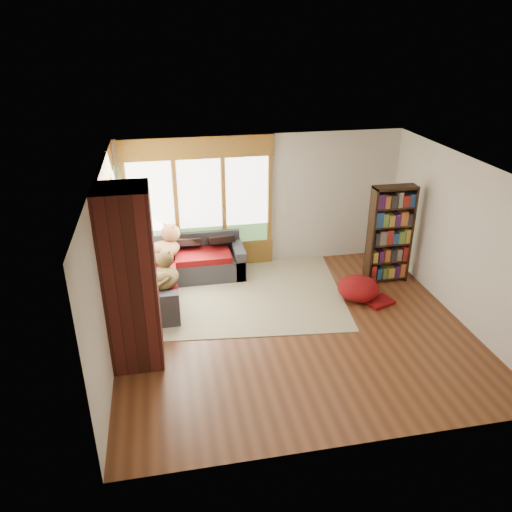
{
  "coord_description": "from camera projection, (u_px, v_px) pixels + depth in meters",
  "views": [
    {
      "loc": [
        -1.87,
        -6.51,
        4.45
      ],
      "look_at": [
        -0.45,
        0.8,
        0.95
      ],
      "focal_mm": 35.0,
      "sensor_mm": 36.0,
      "label": 1
    }
  ],
  "objects": [
    {
      "name": "ceiling",
      "position": [
        299.0,
        170.0,
        6.89
      ],
      "size": [
        5.5,
        5.5,
        0.0
      ],
      "primitive_type": "plane",
      "color": "white"
    },
    {
      "name": "wall_left",
      "position": [
        106.0,
        271.0,
        6.97
      ],
      "size": [
        0.04,
        5.0,
        2.6
      ],
      "primitive_type": "cube",
      "color": "silver",
      "rests_on": "ground"
    },
    {
      "name": "bookshelf",
      "position": [
        390.0,
        235.0,
        9.11
      ],
      "size": [
        0.79,
        0.26,
        1.85
      ],
      "color": "black",
      "rests_on": "ground"
    },
    {
      "name": "pouf",
      "position": [
        358.0,
        288.0,
        8.77
      ],
      "size": [
        0.97,
        0.97,
        0.4
      ],
      "primitive_type": "ellipsoid",
      "rotation": [
        0.0,
        0.0,
        -0.42
      ],
      "color": "maroon",
      "rests_on": "area_rug"
    },
    {
      "name": "throw_pillows",
      "position": [
        168.0,
        249.0,
        8.9
      ],
      "size": [
        1.98,
        1.68,
        0.45
      ],
      "color": "black",
      "rests_on": "sectional_sofa"
    },
    {
      "name": "roller_blind",
      "position": [
        115.0,
        195.0,
        8.59
      ],
      "size": [
        0.03,
        0.72,
        0.9
      ],
      "primitive_type": "cube",
      "color": "#7E9F63",
      "rests_on": "wall_left"
    },
    {
      "name": "floor",
      "position": [
        293.0,
        328.0,
        8.0
      ],
      "size": [
        5.5,
        5.5,
        0.0
      ],
      "primitive_type": "plane",
      "color": "#512A16",
      "rests_on": "ground"
    },
    {
      "name": "wall_back",
      "position": [
        262.0,
        201.0,
        9.67
      ],
      "size": [
        5.5,
        0.04,
        2.6
      ],
      "primitive_type": "cube",
      "color": "silver",
      "rests_on": "ground"
    },
    {
      "name": "wall_right",
      "position": [
        463.0,
        241.0,
        7.92
      ],
      "size": [
        0.04,
        5.0,
        2.6
      ],
      "primitive_type": "cube",
      "color": "silver",
      "rests_on": "ground"
    },
    {
      "name": "dog_brindle",
      "position": [
        164.0,
        271.0,
        8.19
      ],
      "size": [
        0.55,
        0.82,
        0.43
      ],
      "rotation": [
        0.0,
        0.0,
        1.46
      ],
      "color": "#3F2E17",
      "rests_on": "sectional_sofa"
    },
    {
      "name": "windows_back",
      "position": [
        200.0,
        203.0,
        9.41
      ],
      "size": [
        2.82,
        0.1,
        1.9
      ],
      "color": "olive",
      "rests_on": "wall_back"
    },
    {
      "name": "sectional_sofa",
      "position": [
        165.0,
        274.0,
        9.04
      ],
      "size": [
        2.2,
        2.2,
        0.8
      ],
      "rotation": [
        0.0,
        0.0,
        -0.07
      ],
      "color": "#2C2C32",
      "rests_on": "ground"
    },
    {
      "name": "windows_left",
      "position": [
        113.0,
        235.0,
        8.02
      ],
      "size": [
        0.1,
        2.62,
        1.9
      ],
      "color": "olive",
      "rests_on": "wall_left"
    },
    {
      "name": "dog_tan",
      "position": [
        163.0,
        244.0,
        9.07
      ],
      "size": [
        0.99,
        1.01,
        0.5
      ],
      "rotation": [
        0.0,
        0.0,
        0.83
      ],
      "color": "brown",
      "rests_on": "sectional_sofa"
    },
    {
      "name": "brick_chimney",
      "position": [
        130.0,
        280.0,
        6.72
      ],
      "size": [
        0.7,
        0.7,
        2.6
      ],
      "primitive_type": "cube",
      "color": "#471914",
      "rests_on": "ground"
    },
    {
      "name": "wall_front",
      "position": [
        358.0,
        353.0,
        5.22
      ],
      "size": [
        5.5,
        0.04,
        2.6
      ],
      "primitive_type": "cube",
      "color": "silver",
      "rests_on": "ground"
    },
    {
      "name": "area_rug",
      "position": [
        237.0,
        293.0,
        9.03
      ],
      "size": [
        4.02,
        3.24,
        0.01
      ],
      "primitive_type": "cube",
      "rotation": [
        0.0,
        0.0,
        -0.11
      ],
      "color": "beige",
      "rests_on": "ground"
    }
  ]
}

